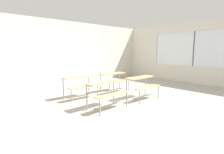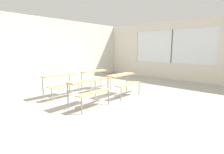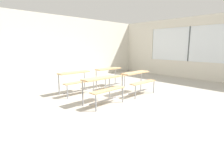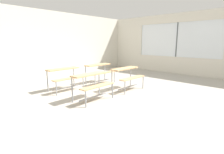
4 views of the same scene
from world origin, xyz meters
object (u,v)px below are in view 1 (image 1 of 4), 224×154
desk_bench_r1c0 (80,82)px  desk_bench_r0c0 (107,89)px  desk_bench_r0c1 (142,83)px  desk_bench_r1c1 (114,78)px

desk_bench_r1c0 → desk_bench_r0c0: bearing=-90.4°
desk_bench_r0c0 → desk_bench_r0c1: bearing=-3.0°
desk_bench_r0c1 → desk_bench_r1c1: 1.38m
desk_bench_r0c1 → desk_bench_r1c1: same height
desk_bench_r0c0 → desk_bench_r1c1: same height
desk_bench_r0c1 → desk_bench_r1c0: same height
desk_bench_r0c1 → desk_bench_r1c0: bearing=135.8°
desk_bench_r0c0 → desk_bench_r1c0: 1.41m
desk_bench_r1c1 → desk_bench_r1c0: bearing=178.9°
desk_bench_r0c0 → desk_bench_r0c1: same height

